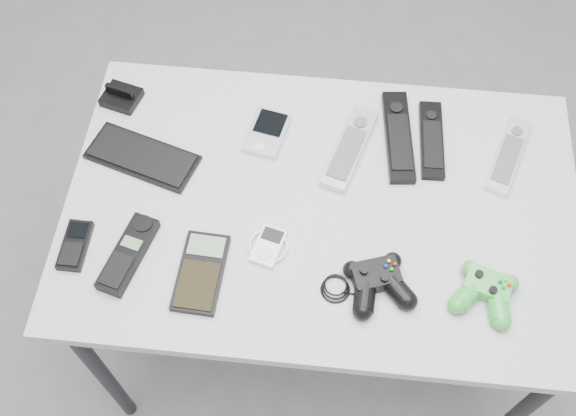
# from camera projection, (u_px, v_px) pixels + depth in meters

# --- Properties ---
(floor) EXTENTS (3.50, 3.50, 0.00)m
(floor) POSITION_uv_depth(u_px,v_px,m) (303.00, 342.00, 2.02)
(floor) COLOR slate
(floor) RESTS_ON ground
(desk) EXTENTS (1.08, 0.70, 0.73)m
(desk) POSITION_uv_depth(u_px,v_px,m) (321.00, 219.00, 1.47)
(desk) COLOR gray
(desk) RESTS_ON floor
(pda_keyboard) EXTENTS (0.26, 0.17, 0.01)m
(pda_keyboard) POSITION_uv_depth(u_px,v_px,m) (142.00, 157.00, 1.47)
(pda_keyboard) COLOR black
(pda_keyboard) RESTS_ON desk
(dock_bracket) EXTENTS (0.10, 0.09, 0.04)m
(dock_bracket) POSITION_uv_depth(u_px,v_px,m) (121.00, 94.00, 1.54)
(dock_bracket) COLOR black
(dock_bracket) RESTS_ON desk
(pda) EXTENTS (0.10, 0.14, 0.02)m
(pda) POSITION_uv_depth(u_px,v_px,m) (267.00, 133.00, 1.50)
(pda) COLOR #BAB9C1
(pda) RESTS_ON desk
(remote_silver_a) EXTENTS (0.12, 0.23, 0.02)m
(remote_silver_a) POSITION_uv_depth(u_px,v_px,m) (350.00, 148.00, 1.48)
(remote_silver_a) COLOR #BAB9C1
(remote_silver_a) RESTS_ON desk
(remote_black_a) EXTENTS (0.08, 0.25, 0.02)m
(remote_black_a) POSITION_uv_depth(u_px,v_px,m) (398.00, 136.00, 1.50)
(remote_black_a) COLOR black
(remote_black_a) RESTS_ON desk
(remote_black_b) EXTENTS (0.06, 0.21, 0.02)m
(remote_black_b) POSITION_uv_depth(u_px,v_px,m) (432.00, 139.00, 1.49)
(remote_black_b) COLOR black
(remote_black_b) RESTS_ON desk
(remote_silver_b) EXTENTS (0.11, 0.22, 0.02)m
(remote_silver_b) POSITION_uv_depth(u_px,v_px,m) (509.00, 154.00, 1.47)
(remote_silver_b) COLOR silver
(remote_silver_b) RESTS_ON desk
(mobile_phone) EXTENTS (0.05, 0.11, 0.02)m
(mobile_phone) POSITION_uv_depth(u_px,v_px,m) (75.00, 245.00, 1.36)
(mobile_phone) COLOR black
(mobile_phone) RESTS_ON desk
(cordless_handset) EXTENTS (0.10, 0.18, 0.03)m
(cordless_handset) POSITION_uv_depth(u_px,v_px,m) (128.00, 254.00, 1.35)
(cordless_handset) COLOR black
(cordless_handset) RESTS_ON desk
(calculator) EXTENTS (0.10, 0.18, 0.02)m
(calculator) POSITION_uv_depth(u_px,v_px,m) (201.00, 272.00, 1.33)
(calculator) COLOR black
(calculator) RESTS_ON desk
(mp3_player) EXTENTS (0.10, 0.10, 0.02)m
(mp3_player) POSITION_uv_depth(u_px,v_px,m) (268.00, 246.00, 1.36)
(mp3_player) COLOR silver
(mp3_player) RESTS_ON desk
(controller_black) EXTENTS (0.25, 0.20, 0.04)m
(controller_black) POSITION_uv_depth(u_px,v_px,m) (378.00, 281.00, 1.31)
(controller_black) COLOR black
(controller_black) RESTS_ON desk
(controller_green) EXTENTS (0.15, 0.16, 0.04)m
(controller_green) POSITION_uv_depth(u_px,v_px,m) (486.00, 290.00, 1.30)
(controller_green) COLOR #268B29
(controller_green) RESTS_ON desk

